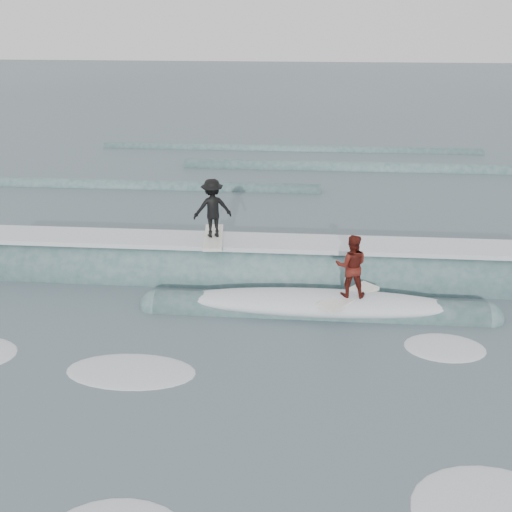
{
  "coord_description": "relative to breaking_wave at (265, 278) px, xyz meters",
  "views": [
    {
      "loc": [
        1.2,
        -10.91,
        7.7
      ],
      "look_at": [
        0.0,
        4.07,
        1.1
      ],
      "focal_mm": 40.0,
      "sensor_mm": 36.0,
      "label": 1
    }
  ],
  "objects": [
    {
      "name": "breaking_wave",
      "position": [
        0.0,
        0.0,
        0.0
      ],
      "size": [
        23.59,
        3.9,
        2.23
      ],
      "color": "#345858",
      "rests_on": "ground"
    },
    {
      "name": "surfer_red",
      "position": [
        2.4,
        -1.94,
        1.3
      ],
      "size": [
        1.75,
        1.85,
        1.83
      ],
      "color": "silver",
      "rests_on": "ground"
    },
    {
      "name": "ground",
      "position": [
        -0.21,
        -4.81,
        -0.04
      ],
      "size": [
        160.0,
        160.0,
        0.0
      ],
      "primitive_type": "plane",
      "color": "#374B51",
      "rests_on": "ground"
    },
    {
      "name": "far_swells",
      "position": [
        -0.37,
        12.85,
        -0.04
      ],
      "size": [
        36.97,
        8.65,
        0.8
      ],
      "color": "#345858",
      "rests_on": "ground"
    },
    {
      "name": "whitewater",
      "position": [
        -0.56,
        -6.82,
        -0.04
      ],
      "size": [
        13.87,
        7.84,
        0.1
      ],
      "color": "silver",
      "rests_on": "ground"
    },
    {
      "name": "surfer_black",
      "position": [
        -1.6,
        0.26,
        2.07
      ],
      "size": [
        1.3,
        2.05,
        1.88
      ],
      "color": "silver",
      "rests_on": "ground"
    }
  ]
}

